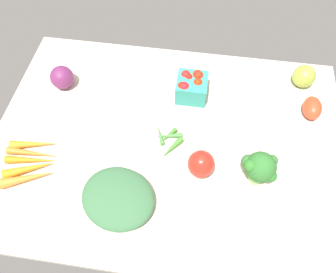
{
  "coord_description": "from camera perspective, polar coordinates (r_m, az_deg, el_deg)",
  "views": [
    {
      "loc": [
        7.42,
        -50.71,
        84.11
      ],
      "look_at": [
        0.0,
        0.0,
        4.0
      ],
      "focal_mm": 35.0,
      "sensor_mm": 36.0,
      "label": 1
    }
  ],
  "objects": [
    {
      "name": "tablecloth",
      "position": [
        0.98,
        0.0,
        -0.95
      ],
      "size": [
        104.0,
        76.0,
        2.0
      ],
      "primitive_type": "cube",
      "color": "beige",
      "rests_on": "ground"
    },
    {
      "name": "leafy_greens_clump",
      "position": [
        0.87,
        -8.7,
        -10.54
      ],
      "size": [
        24.83,
        23.59,
        5.08
      ],
      "primitive_type": "ellipsoid",
      "rotation": [
        0.0,
        0.0,
        4.3
      ],
      "color": "#3C6F45",
      "rests_on": "tablecloth"
    },
    {
      "name": "carrot_bunch",
      "position": [
        0.99,
        -22.75,
        -4.15
      ],
      "size": [
        16.47,
        17.27,
        2.98
      ],
      "color": "orange",
      "rests_on": "tablecloth"
    },
    {
      "name": "broccoli_head",
      "position": [
        0.88,
        15.65,
        -5.2
      ],
      "size": [
        9.27,
        8.12,
        11.03
      ],
      "color": "#9CCF7D",
      "rests_on": "tablecloth"
    },
    {
      "name": "bell_pepper_red",
      "position": [
        0.89,
        5.78,
        -4.79
      ],
      "size": [
        9.85,
        9.85,
        8.14
      ],
      "primitive_type": "ellipsoid",
      "rotation": [
        0.0,
        0.0,
        3.63
      ],
      "color": "red",
      "rests_on": "tablecloth"
    },
    {
      "name": "red_onion_center",
      "position": [
        1.12,
        -17.97,
        9.76
      ],
      "size": [
        7.52,
        7.52,
        7.52
      ],
      "primitive_type": "sphere",
      "color": "#70295B",
      "rests_on": "tablecloth"
    },
    {
      "name": "berry_basket",
      "position": [
        1.04,
        4.13,
        8.77
      ],
      "size": [
        9.47,
        9.47,
        8.26
      ],
      "color": "teal",
      "rests_on": "tablecloth"
    },
    {
      "name": "heirloom_tomato_green",
      "position": [
        1.16,
        22.6,
        9.66
      ],
      "size": [
        7.29,
        7.29,
        7.29
      ],
      "primitive_type": "sphere",
      "color": "#9AB23D",
      "rests_on": "tablecloth"
    },
    {
      "name": "okra_pile",
      "position": [
        0.96,
        -0.03,
        -0.63
      ],
      "size": [
        9.31,
        12.12,
        1.95
      ],
      "color": "#4E8943",
      "rests_on": "tablecloth"
    },
    {
      "name": "roma_tomato",
      "position": [
        1.09,
        23.81,
        4.57
      ],
      "size": [
        5.63,
        8.18,
        5.52
      ],
      "primitive_type": "ellipsoid",
      "rotation": [
        0.0,
        0.0,
        1.56
      ],
      "color": "#D24325",
      "rests_on": "tablecloth"
    }
  ]
}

